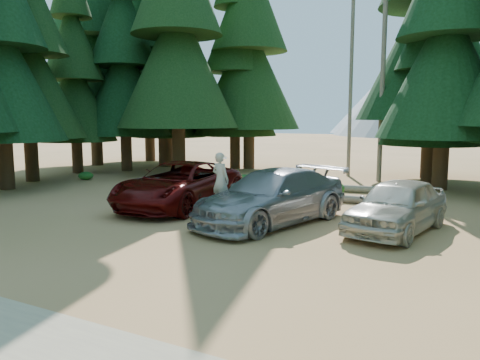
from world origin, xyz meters
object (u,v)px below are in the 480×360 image
Objects in this scene: silver_minivan_right at (397,205)px; log_left at (271,195)px; silver_minivan_center at (272,197)px; red_pickup at (179,185)px; frisbee_player at (220,179)px; log_right at (369,190)px; log_mid at (385,202)px.

log_left is (-5.48, 3.41, -0.62)m from silver_minivan_right.
silver_minivan_right is at bearing 26.96° from silver_minivan_center.
red_pickup is 4.16m from silver_minivan_center.
frisbee_player is (2.62, -1.49, 0.53)m from red_pickup.
frisbee_player is at bearing -33.38° from red_pickup.
silver_minivan_center is 1.16× the size of log_right.
log_left is (2.22, 3.27, -0.68)m from red_pickup.
log_right is at bearing 111.51° from log_mid.
frisbee_player is at bearing -116.68° from log_right.
log_mid is (-1.09, 3.91, -0.62)m from silver_minivan_right.
silver_minivan_right is at bearing -55.36° from log_left.
silver_minivan_center is 7.42m from log_right.
log_left is (-1.86, 4.10, -0.68)m from silver_minivan_center.
frisbee_player reaches higher than log_right.
log_right is (-1.18, 2.66, 0.01)m from log_mid.
log_right is (5.43, 6.43, -0.67)m from red_pickup.
log_mid is at bearing -73.29° from log_right.
red_pickup is 4.01m from log_left.
silver_minivan_right is 2.65× the size of frisbee_player.
frisbee_player reaches higher than log_mid.
silver_minivan_center is 3.68m from silver_minivan_right.
frisbee_player is at bearing -108.61° from log_left.
frisbee_player reaches higher than silver_minivan_center.
log_mid is 2.91m from log_right.
red_pickup is 1.45× the size of log_left.
silver_minivan_right reaches higher than log_left.
log_right reaches higher than log_left.
log_left is 1.14× the size of log_mid.
red_pickup is at bearing -170.33° from silver_minivan_right.
red_pickup is 1.04× the size of silver_minivan_center.
silver_minivan_center reaches higher than log_left.
log_right is (-2.26, 6.57, -0.61)m from silver_minivan_right.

